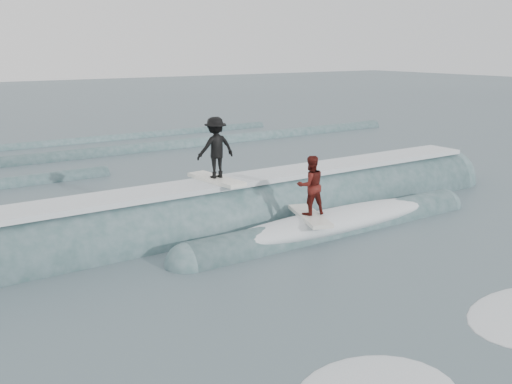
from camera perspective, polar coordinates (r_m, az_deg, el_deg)
ground at (r=12.10m, az=13.06°, el=-9.84°), size 160.00×160.00×0.00m
breaking_wave at (r=16.23m, az=-0.70°, el=-2.99°), size 20.40×4.00×2.45m
surfer_black at (r=15.52m, az=-4.05°, el=4.17°), size 1.09×2.05×1.76m
surfer_red at (r=14.77m, az=5.46°, el=0.25°), size 1.18×2.07×1.65m
far_swells at (r=26.59m, az=-17.11°, el=3.16°), size 40.65×8.65×0.80m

